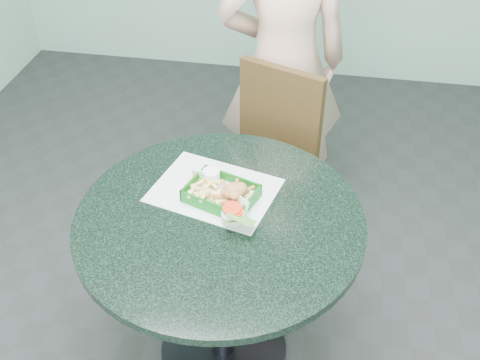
% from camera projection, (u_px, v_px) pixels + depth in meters
% --- Properties ---
extents(floor, '(4.00, 5.00, 0.02)m').
position_uv_depth(floor, '(224.00, 349.00, 2.38)').
color(floor, '#303335').
rests_on(floor, ground).
extents(cafe_table, '(0.98, 0.98, 0.75)m').
position_uv_depth(cafe_table, '(221.00, 255.00, 2.01)').
color(cafe_table, black).
rests_on(cafe_table, floor).
extents(dining_chair, '(0.40, 0.40, 0.93)m').
position_uv_depth(dining_chair, '(276.00, 157.00, 2.54)').
color(dining_chair, '#4A3323').
rests_on(dining_chair, floor).
extents(diner_person, '(0.78, 0.62, 1.86)m').
position_uv_depth(diner_person, '(284.00, 46.00, 2.52)').
color(diner_person, '#E5AB95').
rests_on(diner_person, floor).
extents(placemat, '(0.48, 0.41, 0.00)m').
position_uv_depth(placemat, '(214.00, 194.00, 2.00)').
color(placemat, silver).
rests_on(placemat, cafe_table).
extents(food_basket, '(0.23, 0.17, 0.05)m').
position_uv_depth(food_basket, '(221.00, 200.00, 1.96)').
color(food_basket, '#0A6011').
rests_on(food_basket, placemat).
extents(crab_sandwich, '(0.13, 0.13, 0.07)m').
position_uv_depth(crab_sandwich, '(235.00, 195.00, 1.93)').
color(crab_sandwich, '#F4DB7F').
rests_on(crab_sandwich, food_basket).
extents(fries_pile, '(0.13, 0.14, 0.05)m').
position_uv_depth(fries_pile, '(201.00, 194.00, 1.95)').
color(fries_pile, '#EFCE78').
rests_on(fries_pile, food_basket).
extents(sauce_ramekin, '(0.06, 0.06, 0.03)m').
position_uv_depth(sauce_ramekin, '(205.00, 182.00, 1.98)').
color(sauce_ramekin, white).
rests_on(sauce_ramekin, food_basket).
extents(garnish_cup, '(0.11, 0.11, 0.05)m').
position_uv_depth(garnish_cup, '(246.00, 215.00, 1.86)').
color(garnish_cup, silver).
rests_on(garnish_cup, food_basket).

